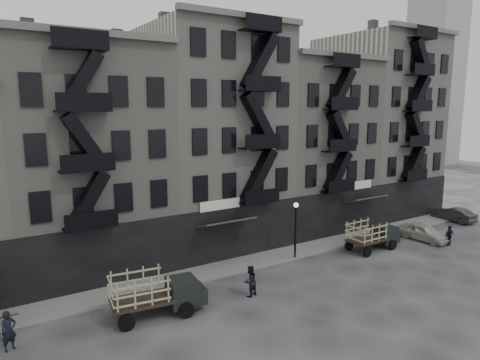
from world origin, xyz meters
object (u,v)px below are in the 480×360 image
car_far (454,214)px  stake_truck_west (156,290)px  stake_truck_east (373,233)px  car_east (423,232)px  pedestrian_west (9,331)px  pedestrian_mid (250,281)px  policeman (449,235)px

car_far → stake_truck_west: bearing=6.4°
stake_truck_east → car_east: stake_truck_east is taller
pedestrian_west → car_far: bearing=-20.8°
pedestrian_west → pedestrian_mid: pedestrian_west is taller
car_east → stake_truck_east: bearing=168.8°
stake_truck_east → policeman: size_ratio=2.91×
stake_truck_east → pedestrian_west: 25.29m
pedestrian_mid → policeman: size_ratio=1.14×
pedestrian_west → policeman: pedestrian_west is taller
stake_truck_east → pedestrian_mid: bearing=-173.2°
car_east → pedestrian_west: bearing=175.3°
stake_truck_east → car_far: size_ratio=1.16×
car_east → pedestrian_mid: (-18.27, -1.03, 0.22)m
stake_truck_west → car_east: stake_truck_west is taller
pedestrian_mid → stake_truck_east: bearing=171.6°
stake_truck_east → stake_truck_west: bearing=-177.8°
pedestrian_mid → policeman: pedestrian_mid is taller
car_far → pedestrian_mid: bearing=8.9°
stake_truck_east → pedestrian_mid: (-12.75, -1.70, -0.42)m
pedestrian_west → stake_truck_east: bearing=-22.6°
stake_truck_west → policeman: 24.49m
stake_truck_west → car_far: stake_truck_west is taller
stake_truck_west → stake_truck_east: stake_truck_west is taller
pedestrian_mid → policeman: 18.86m
stake_truck_east → policeman: bearing=-24.0°
stake_truck_east → pedestrian_mid: stake_truck_east is taller
car_east → car_far: 8.24m
car_east → policeman: policeman is taller
stake_truck_west → pedestrian_west: bearing=-176.8°
car_far → pedestrian_mid: pedestrian_mid is taller
stake_truck_east → pedestrian_west: bearing=-179.8°
car_east → policeman: size_ratio=2.55×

